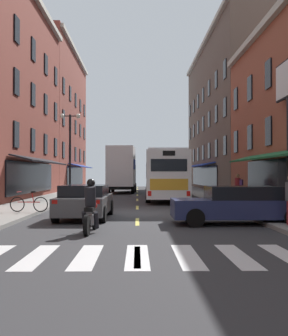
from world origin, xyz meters
TOP-DOWN VIEW (x-y plane):
  - ground_plane at (0.00, 0.00)m, footprint 34.80×80.00m
  - lane_centre_dashes at (0.00, -0.25)m, footprint 0.14×73.90m
  - crosswalk_near at (0.00, -10.00)m, footprint 7.10×2.80m
  - sidewalk_left at (-5.90, 0.00)m, footprint 3.00×80.00m
  - sidewalk_right at (5.90, 0.00)m, footprint 3.00×80.00m
  - billboard_sign at (7.05, -0.04)m, footprint 0.40×3.10m
  - transit_bus at (1.93, 9.75)m, footprint 2.86×11.34m
  - box_truck at (-1.44, 19.67)m, footprint 2.67×6.92m
  - sedan_near at (-2.12, -2.32)m, footprint 2.08×4.48m
  - sedan_mid at (3.68, -4.27)m, footprint 4.76×2.00m
  - motorcycle_rider at (-1.43, -6.37)m, footprint 0.62×2.07m
  - bicycle_near at (-4.76, -0.92)m, footprint 1.71×0.48m
  - pedestrian_near at (6.33, 6.67)m, footprint 0.52×0.46m
  - street_lamp_twin at (-4.64, 9.27)m, footprint 1.42×0.32m

SIDE VIEW (x-z plane):
  - ground_plane at x=0.00m, z-range -0.10..0.00m
  - lane_centre_dashes at x=0.00m, z-range 0.00..0.01m
  - crosswalk_near at x=0.00m, z-range 0.00..0.01m
  - sidewalk_left at x=-5.90m, z-range 0.00..0.14m
  - sidewalk_right at x=5.90m, z-range 0.00..0.14m
  - bicycle_near at x=-4.76m, z-range 0.05..0.96m
  - sedan_mid at x=3.68m, z-range 0.02..1.38m
  - sedan_near at x=-2.12m, z-range 0.02..1.38m
  - motorcycle_rider at x=-1.43m, z-range -0.12..1.54m
  - pedestrian_near at x=6.33m, z-range 0.19..1.84m
  - transit_bus at x=1.93m, z-range 0.08..3.42m
  - box_truck at x=-1.44m, z-range 0.01..4.30m
  - street_lamp_twin at x=-4.64m, z-range 0.44..6.26m
  - billboard_sign at x=7.05m, z-range 2.05..9.10m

